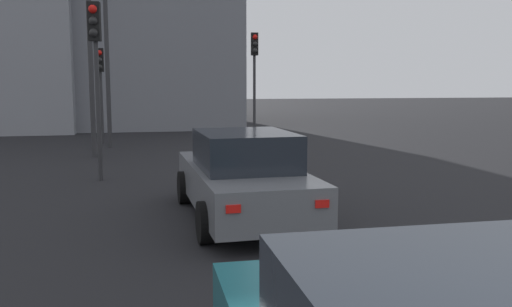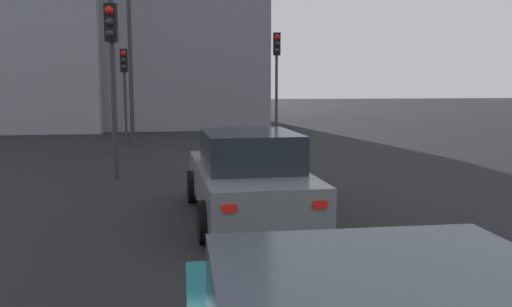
{
  "view_description": "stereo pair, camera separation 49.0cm",
  "coord_description": "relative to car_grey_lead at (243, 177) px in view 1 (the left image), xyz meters",
  "views": [
    {
      "loc": [
        -1.25,
        1.67,
        2.36
      ],
      "look_at": [
        6.34,
        0.07,
        1.34
      ],
      "focal_mm": 37.6,
      "sensor_mm": 36.0,
      "label": 1
    },
    {
      "loc": [
        -1.34,
        1.19,
        2.36
      ],
      "look_at": [
        6.34,
        0.07,
        1.34
      ],
      "focal_mm": 37.6,
      "sensor_mm": 36.0,
      "label": 2
    }
  ],
  "objects": [
    {
      "name": "traffic_light_far_left",
      "position": [
        12.59,
        3.25,
        1.93
      ],
      "size": [
        0.32,
        0.28,
        3.7
      ],
      "rotation": [
        0.0,
        0.0,
        3.13
      ],
      "color": "#2D2D30",
      "rests_on": "ground_plane"
    },
    {
      "name": "traffic_light_near_right",
      "position": [
        4.29,
        2.74,
        2.31
      ],
      "size": [
        0.33,
        0.31,
        4.25
      ],
      "rotation": [
        0.0,
        0.0,
        2.99
      ],
      "color": "#2D2D30",
      "rests_on": "ground_plane"
    },
    {
      "name": "street_lamp_kerbside",
      "position": [
        8.81,
        3.26,
        3.34
      ],
      "size": [
        0.56,
        0.36,
        6.87
      ],
      "color": "#2D2D30",
      "rests_on": "ground_plane"
    },
    {
      "name": "car_grey_lead",
      "position": [
        0.0,
        0.0,
        0.0
      ],
      "size": [
        4.58,
        2.08,
        1.54
      ],
      "rotation": [
        0.0,
        0.0,
        0.04
      ],
      "color": "slate",
      "rests_on": "ground_plane"
    },
    {
      "name": "traffic_light_near_left",
      "position": [
        12.44,
        -2.79,
        2.4
      ],
      "size": [
        0.32,
        0.29,
        4.39
      ],
      "rotation": [
        0.0,
        0.0,
        3.08
      ],
      "color": "#2D2D30",
      "rests_on": "ground_plane"
    },
    {
      "name": "street_lamp_far",
      "position": [
        11.42,
        2.91,
        3.71
      ],
      "size": [
        0.56,
        0.36,
        7.59
      ],
      "color": "#2D2D30",
      "rests_on": "ground_plane"
    }
  ]
}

